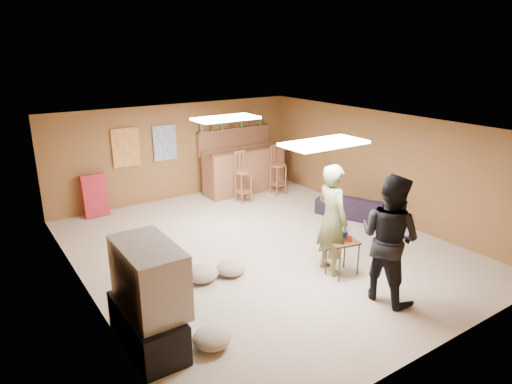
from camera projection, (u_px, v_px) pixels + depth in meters
ground at (262, 248)px, 8.18m from camera, size 7.00×7.00×0.00m
ceiling at (263, 126)px, 7.50m from camera, size 6.00×7.00×0.02m
wall_back at (177, 152)px, 10.60m from camera, size 6.00×0.02×2.20m
wall_front at (441, 268)px, 5.08m from camera, size 6.00×0.02×2.20m
wall_left at (83, 226)px, 6.25m from camera, size 0.02×7.00×2.20m
wall_right at (381, 165)px, 9.44m from camera, size 0.02×7.00×2.20m
tv_stand at (147, 326)px, 5.47m from camera, size 0.55×1.30×0.50m
dvd_box at (165, 328)px, 5.62m from camera, size 0.35×0.50×0.08m
tv_body at (149, 277)px, 5.31m from camera, size 0.60×1.10×0.80m
tv_screen at (174, 270)px, 5.48m from camera, size 0.02×0.95×0.65m
bar_counter at (244, 170)px, 11.14m from camera, size 2.00×0.60×1.10m
bar_lip at (250, 150)px, 10.77m from camera, size 2.10×0.12×0.05m
bar_shelf at (234, 129)px, 11.20m from camera, size 2.00×0.18×0.05m
bar_backing at (234, 141)px, 11.31m from camera, size 2.00×0.14×0.60m
poster_left at (126, 148)px, 9.86m from camera, size 0.60×0.03×0.85m
poster_right at (165, 143)px, 10.33m from camera, size 0.55×0.03×0.80m
folding_chair_stack at (95, 196)px, 9.58m from camera, size 0.50×0.26×0.91m
ceiling_panel_front at (324, 143)px, 6.33m from camera, size 1.20×0.60×0.04m
ceiling_panel_back at (226, 118)px, 8.46m from camera, size 1.20×0.60×0.04m
person_olive at (332, 219)px, 7.09m from camera, size 0.48×0.68×1.77m
person_black at (389, 238)px, 6.31m from camera, size 0.81×0.98×1.84m
sofa at (357, 206)px, 9.60m from camera, size 1.27×1.76×0.48m
tray_table at (342, 258)px, 7.14m from camera, size 0.51×0.44×0.58m
cup_red_near at (338, 239)px, 7.00m from camera, size 0.10×0.10×0.10m
cup_red_far at (349, 239)px, 7.01m from camera, size 0.09×0.09×0.10m
cup_blue at (346, 234)px, 7.15m from camera, size 0.09×0.09×0.12m
bar_stool_left at (243, 175)px, 10.36m from camera, size 0.53×0.53×1.32m
bar_stool_right at (278, 168)px, 10.94m from camera, size 0.50×0.50×1.32m
cushion_near_tv at (202, 273)px, 7.03m from camera, size 0.62×0.62×0.23m
cushion_mid at (231, 268)px, 7.22m from camera, size 0.62×0.62×0.21m
cushion_far at (212, 338)px, 5.49m from camera, size 0.57×0.57×0.21m
bottle_row at (232, 123)px, 11.10m from camera, size 1.76×0.08×0.26m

